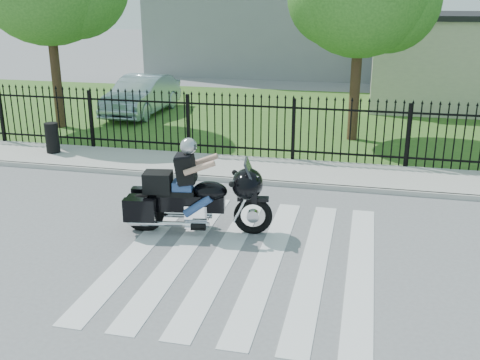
# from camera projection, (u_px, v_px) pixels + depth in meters

# --- Properties ---
(ground) EXTENTS (120.00, 120.00, 0.00)m
(ground) POSITION_uv_depth(u_px,v_px,m) (246.00, 258.00, 10.02)
(ground) COLOR slate
(ground) RESTS_ON ground
(crosswalk) EXTENTS (5.00, 5.50, 0.01)m
(crosswalk) POSITION_uv_depth(u_px,v_px,m) (246.00, 257.00, 10.02)
(crosswalk) COLOR silver
(crosswalk) RESTS_ON ground
(sidewalk) EXTENTS (40.00, 2.00, 0.12)m
(sidewalk) POSITION_uv_depth(u_px,v_px,m) (287.00, 172.00, 14.62)
(sidewalk) COLOR #ADAAA3
(sidewalk) RESTS_ON ground
(curb) EXTENTS (40.00, 0.12, 0.12)m
(curb) POSITION_uv_depth(u_px,v_px,m) (281.00, 184.00, 13.70)
(curb) COLOR #ADAAA3
(curb) RESTS_ON ground
(grass_strip) EXTENTS (40.00, 12.00, 0.02)m
(grass_strip) POSITION_uv_depth(u_px,v_px,m) (314.00, 118.00, 21.10)
(grass_strip) COLOR #306121
(grass_strip) RESTS_ON ground
(iron_fence) EXTENTS (26.00, 0.04, 1.80)m
(iron_fence) POSITION_uv_depth(u_px,v_px,m) (293.00, 131.00, 15.28)
(iron_fence) COLOR black
(iron_fence) RESTS_ON ground
(motorcycle_rider) EXTENTS (2.93, 1.23, 1.95)m
(motorcycle_rider) POSITION_uv_depth(u_px,v_px,m) (193.00, 194.00, 10.87)
(motorcycle_rider) COLOR black
(motorcycle_rider) RESTS_ON ground
(parked_car) EXTENTS (1.68, 4.48, 1.46)m
(parked_car) POSITION_uv_depth(u_px,v_px,m) (142.00, 95.00, 21.52)
(parked_car) COLOR #94ADBA
(parked_car) RESTS_ON grass_strip
(litter_bin) EXTENTS (0.51, 0.51, 0.86)m
(litter_bin) POSITION_uv_depth(u_px,v_px,m) (52.00, 138.00, 16.03)
(litter_bin) COLOR black
(litter_bin) RESTS_ON sidewalk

